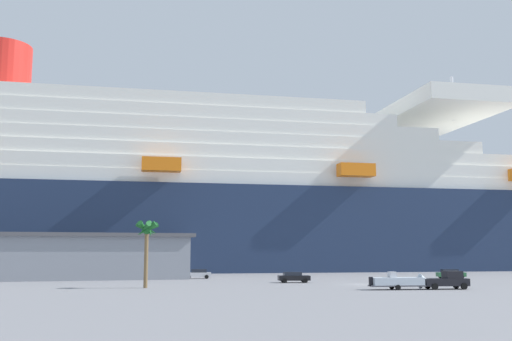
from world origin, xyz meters
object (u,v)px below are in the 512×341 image
object	(u,v)px
small_boat_on_trailer	(403,282)
parked_car_green_wagon	(451,274)
pickup_truck	(447,281)
parked_car_black_coupe	(294,277)
parked_car_silver_sedan	(198,274)
cruise_ship	(163,201)
palm_tree	(147,234)

from	to	relation	value
small_boat_on_trailer	parked_car_green_wagon	size ratio (longest dim) A/B	1.78
pickup_truck	parked_car_black_coupe	distance (m)	23.11
parked_car_black_coupe	parked_car_silver_sedan	distance (m)	19.84
parked_car_green_wagon	parked_car_black_coupe	distance (m)	30.15
cruise_ship	parked_car_silver_sedan	size ratio (longest dim) A/B	61.57
palm_tree	parked_car_silver_sedan	xyz separation A→B (m)	(9.05, 23.43, -6.00)
parked_car_silver_sedan	palm_tree	bearing A→B (deg)	-111.11
small_boat_on_trailer	parked_car_silver_sedan	distance (m)	39.34
small_boat_on_trailer	parked_car_green_wagon	xyz separation A→B (m)	(20.39, 24.45, -0.12)
pickup_truck	palm_tree	xyz separation A→B (m)	(-36.26, 9.80, 5.79)
parked_car_green_wagon	parked_car_silver_sedan	xyz separation A→B (m)	(-41.94, 8.45, -0.00)
pickup_truck	small_boat_on_trailer	world-z (taller)	pickup_truck
pickup_truck	small_boat_on_trailer	bearing A→B (deg)	176.72
parked_car_green_wagon	parked_car_black_coupe	xyz separation A→B (m)	(-29.36, -6.88, 0.00)
pickup_truck	parked_car_green_wagon	bearing A→B (deg)	59.27
parked_car_silver_sedan	parked_car_black_coupe	bearing A→B (deg)	-50.63
cruise_ship	pickup_truck	bearing A→B (deg)	-66.32
cruise_ship	parked_car_green_wagon	distance (m)	68.19
small_boat_on_trailer	palm_tree	bearing A→B (deg)	162.79
palm_tree	pickup_truck	bearing A→B (deg)	-15.13
parked_car_green_wagon	parked_car_silver_sedan	size ratio (longest dim) A/B	1.05
palm_tree	parked_car_green_wagon	distance (m)	53.48
pickup_truck	parked_car_black_coupe	world-z (taller)	pickup_truck
pickup_truck	parked_car_black_coupe	size ratio (longest dim) A/B	1.19
pickup_truck	parked_car_silver_sedan	xyz separation A→B (m)	(-27.21, 33.23, -0.21)
cruise_ship	small_boat_on_trailer	bearing A→B (deg)	-70.10
pickup_truck	parked_car_silver_sedan	bearing A→B (deg)	129.31
cruise_ship	parked_car_black_coupe	size ratio (longest dim) A/B	59.71
pickup_truck	parked_car_silver_sedan	world-z (taller)	pickup_truck
pickup_truck	cruise_ship	bearing A→B (deg)	113.68
small_boat_on_trailer	pickup_truck	bearing A→B (deg)	-3.28
parked_car_black_coupe	small_boat_on_trailer	bearing A→B (deg)	-62.96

